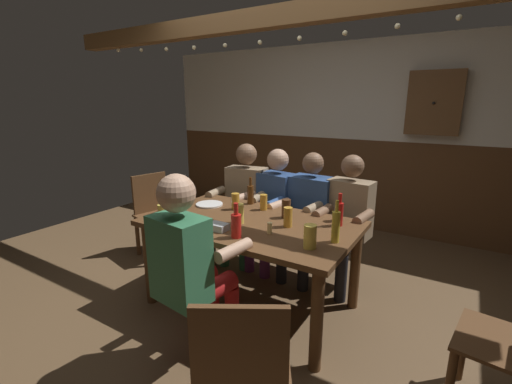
{
  "coord_description": "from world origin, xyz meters",
  "views": [
    {
      "loc": [
        1.39,
        -2.15,
        1.64
      ],
      "look_at": [
        0.0,
        0.11,
        0.95
      ],
      "focal_mm": 24.35,
      "sensor_mm": 36.0,
      "label": 1
    }
  ],
  "objects": [
    {
      "name": "string_lights",
      "position": [
        0.0,
        0.46,
        2.13
      ],
      "size": [
        3.91,
        0.04,
        0.1
      ],
      "color": "#F9EAB2"
    },
    {
      "name": "bottle_3",
      "position": [
        0.62,
        0.29,
        0.83
      ],
      "size": [
        0.06,
        0.06,
        0.25
      ],
      "color": "red",
      "rests_on": "dining_table"
    },
    {
      "name": "pint_glass_0",
      "position": [
        0.58,
        0.39,
        0.8
      ],
      "size": [
        0.06,
        0.06,
        0.14
      ],
      "primitive_type": "cylinder",
      "color": "#4C2D19",
      "rests_on": "dining_table"
    },
    {
      "name": "back_wall_upper",
      "position": [
        0.0,
        2.41,
        1.77
      ],
      "size": [
        5.53,
        0.12,
        1.2
      ],
      "primitive_type": "cube",
      "color": "silver"
    },
    {
      "name": "pint_glass_4",
      "position": [
        0.31,
        0.07,
        0.81
      ],
      "size": [
        0.07,
        0.07,
        0.15
      ],
      "primitive_type": "cylinder",
      "color": "gold",
      "rests_on": "dining_table"
    },
    {
      "name": "pint_glass_3",
      "position": [
        -0.28,
        0.22,
        0.8
      ],
      "size": [
        0.07,
        0.07,
        0.14
      ],
      "primitive_type": "cylinder",
      "color": "gold",
      "rests_on": "dining_table"
    },
    {
      "name": "chair_empty_near_left",
      "position": [
        0.66,
        -1.08,
        0.48
      ],
      "size": [
        0.6,
        0.6,
        0.88
      ],
      "rotation": [
        0.0,
        0.0,
        0.53
      ],
      "color": "brown",
      "rests_on": "ground_plane"
    },
    {
      "name": "person_4",
      "position": [
        0.01,
        -0.69,
        0.69
      ],
      "size": [
        0.52,
        0.55,
        1.25
      ],
      "rotation": [
        0.0,
        0.0,
        -0.12
      ],
      "color": "#33724C",
      "rests_on": "ground_plane"
    },
    {
      "name": "person_1",
      "position": [
        -0.19,
        0.75,
        0.66
      ],
      "size": [
        0.54,
        0.58,
        1.2
      ],
      "rotation": [
        0.0,
        0.0,
        2.98
      ],
      "color": "#2D4C84",
      "rests_on": "ground_plane"
    },
    {
      "name": "person_0",
      "position": [
        -0.54,
        0.75,
        0.68
      ],
      "size": [
        0.58,
        0.55,
        1.23
      ],
      "rotation": [
        0.0,
        0.0,
        3.29
      ],
      "color": "#997F60",
      "rests_on": "ground_plane"
    },
    {
      "name": "bottle_2",
      "position": [
        0.1,
        -0.31,
        0.83
      ],
      "size": [
        0.07,
        0.07,
        0.25
      ],
      "color": "red",
      "rests_on": "dining_table"
    },
    {
      "name": "bottle_1",
      "position": [
        0.71,
        -0.03,
        0.85
      ],
      "size": [
        0.05,
        0.05,
        0.29
      ],
      "color": "gold",
      "rests_on": "dining_table"
    },
    {
      "name": "pint_glass_2",
      "position": [
        -0.06,
        0.34,
        0.8
      ],
      "size": [
        0.06,
        0.06,
        0.14
      ],
      "primitive_type": "cylinder",
      "color": "gold",
      "rests_on": "dining_table"
    },
    {
      "name": "back_wall_wainscot",
      "position": [
        0.0,
        2.41,
        0.59
      ],
      "size": [
        5.53,
        0.12,
        1.17
      ],
      "primitive_type": "cube",
      "color": "brown",
      "rests_on": "ground_plane"
    },
    {
      "name": "wall_dart_cabinet",
      "position": [
        0.99,
        2.28,
        1.63
      ],
      "size": [
        0.56,
        0.15,
        0.7
      ],
      "color": "brown"
    },
    {
      "name": "pint_glass_6",
      "position": [
        0.6,
        -0.21,
        0.81
      ],
      "size": [
        0.08,
        0.08,
        0.15
      ],
      "primitive_type": "cylinder",
      "color": "#E5C64C",
      "rests_on": "dining_table"
    },
    {
      "name": "person_2",
      "position": [
        0.18,
        0.75,
        0.66
      ],
      "size": [
        0.57,
        0.55,
        1.19
      ],
      "rotation": [
        0.0,
        0.0,
        3.08
      ],
      "color": "#2D4C84",
      "rests_on": "ground_plane"
    },
    {
      "name": "person_3",
      "position": [
        0.54,
        0.74,
        0.66
      ],
      "size": [
        0.55,
        0.53,
        1.2
      ],
      "rotation": [
        0.0,
        0.0,
        3.03
      ],
      "color": "#997F60",
      "rests_on": "ground_plane"
    },
    {
      "name": "bottle_0",
      "position": [
        -0.26,
        0.43,
        0.83
      ],
      "size": [
        0.06,
        0.06,
        0.25
      ],
      "color": "#593314",
      "rests_on": "dining_table"
    },
    {
      "name": "ceiling_beam",
      "position": [
        0.0,
        0.51,
        2.29
      ],
      "size": [
        4.98,
        0.14,
        0.16
      ],
      "primitive_type": "cube",
      "color": "brown"
    },
    {
      "name": "pint_glass_1",
      "position": [
        0.2,
        0.25,
        0.81
      ],
      "size": [
        0.07,
        0.07,
        0.15
      ],
      "primitive_type": "cylinder",
      "color": "#4C2D19",
      "rests_on": "dining_table"
    },
    {
      "name": "dining_table",
      "position": [
        0.0,
        0.03,
        0.63
      ],
      "size": [
        1.63,
        0.97,
        0.73
      ],
      "color": "brown",
      "rests_on": "ground_plane"
    },
    {
      "name": "ground_plane",
      "position": [
        0.0,
        0.0,
        0.0
      ],
      "size": [
        6.64,
        6.64,
        0.0
      ],
      "primitive_type": "plane",
      "color": "brown"
    },
    {
      "name": "pint_glass_5",
      "position": [
        -0.59,
        -0.33,
        0.8
      ],
      "size": [
        0.07,
        0.07,
        0.13
      ],
      "primitive_type": "cylinder",
      "color": "#E5C64C",
      "rests_on": "dining_table"
    },
    {
      "name": "pint_glass_7",
      "position": [
        -0.05,
        -0.06,
        0.81
      ],
      "size": [
        0.08,
        0.08,
        0.15
      ],
      "primitive_type": "cylinder",
      "color": "#E5C64C",
      "rests_on": "dining_table"
    },
    {
      "name": "condiment_caddy",
      "position": [
        -0.1,
        -0.26,
        0.76
      ],
      "size": [
        0.14,
        0.1,
        0.05
      ],
      "primitive_type": "cube",
      "color": "#B2B7BC",
      "rests_on": "dining_table"
    },
    {
      "name": "table_candle",
      "position": [
        0.26,
        -0.12,
        0.77
      ],
      "size": [
        0.04,
        0.04,
        0.08
      ],
      "primitive_type": "cylinder",
      "color": "#F9E08C",
      "rests_on": "dining_table"
    },
    {
      "name": "chair_empty_near_right",
      "position": [
        -1.43,
        0.36,
        0.48
      ],
      "size": [
        0.53,
        0.53,
        0.88
      ],
      "rotation": [
        0.0,
        0.0,
        -1.8
      ],
      "color": "brown",
      "rests_on": "ground_plane"
    },
    {
      "name": "plate_0",
      "position": [
        -0.55,
        0.2,
        0.74
      ],
      "size": [
        0.24,
        0.24,
        0.01
      ],
      "primitive_type": "cylinder",
      "color": "white",
      "rests_on": "dining_table"
    }
  ]
}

